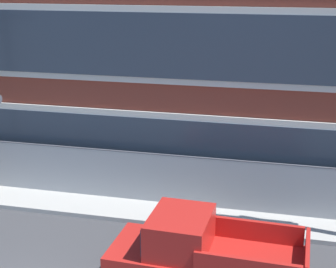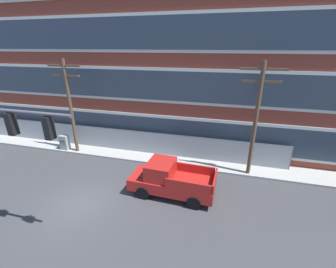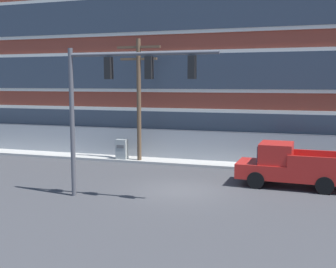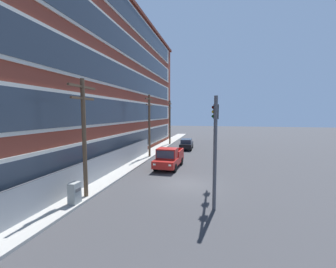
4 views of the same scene
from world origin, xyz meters
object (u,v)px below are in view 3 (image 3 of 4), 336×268
traffic_signal_mast (115,88)px  utility_pole_near_corner (139,94)px  electrical_cabinet (122,150)px  pickup_truck_red (288,166)px

traffic_signal_mast → utility_pole_near_corner: (-2.09, 7.97, -0.44)m
utility_pole_near_corner → electrical_cabinet: size_ratio=5.37×
electrical_cabinet → pickup_truck_red: bearing=-18.8°
traffic_signal_mast → electrical_cabinet: size_ratio=4.60×
utility_pole_near_corner → electrical_cabinet: 3.72m
pickup_truck_red → electrical_cabinet: size_ratio=3.67×
pickup_truck_red → electrical_cabinet: (-10.10, 3.44, -0.26)m
traffic_signal_mast → pickup_truck_red: bearing=33.5°
pickup_truck_red → electrical_cabinet: 10.67m
traffic_signal_mast → electrical_cabinet: (-3.26, 7.97, -3.97)m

